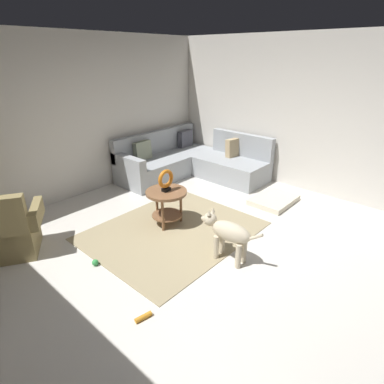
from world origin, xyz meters
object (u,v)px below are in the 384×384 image
Objects in this scene: torus_sculpture at (166,180)px; dog_toy_ball at (95,263)px; dog_bed_mat at (274,200)px; armchair at (8,232)px; side_table at (167,199)px; sectional_couch at (191,162)px; dog at (228,233)px; dog_toy_rope at (143,317)px.

dog_toy_ball is at bearing -176.49° from torus_sculpture.
torus_sculpture reaches higher than dog_toy_ball.
dog_bed_mat is at bearing -14.08° from dog_toy_ball.
dog_toy_ball is (0.56, -0.99, -0.28)m from armchair.
side_table reaches higher than dog_toy_ball.
sectional_couch reaches higher than dog.
torus_sculpture is at bearing 4.85° from armchair.
dog_toy_ball is (-3.02, 0.76, -0.01)m from dog_bed_mat.
sectional_couch reaches higher than side_table.
dog_toy_rope is at bearing -174.19° from dog_bed_mat.
dog is 10.75× the size of dog_toy_ball.
side_table is at bearing 79.22° from dog.
sectional_couch is 3.92m from dog_toy_rope.
torus_sculpture is 1.89× the size of dog_toy_rope.
sectional_couch is at bearing 35.25° from dog_toy_rope.
dog_bed_mat reaches higher than dog_toy_ball.
dog_toy_rope is (-1.33, 0.02, -0.35)m from dog.
side_table is at bearing -147.84° from sectional_couch.
side_table is 1.84× the size of torus_sculpture.
dog is at bearing -19.48° from armchair.
dog_toy_rope is (-3.18, -0.32, -0.02)m from dog_bed_mat.
dog_bed_mat is at bearing -90.36° from sectional_couch.
sectional_couch is 3.75× the size of side_table.
dog_toy_rope is (-1.45, -1.16, -0.69)m from torus_sculpture.
dog is 4.92× the size of dog_toy_rope.
side_table is 3.48× the size of dog_toy_rope.
sectional_couch reaches higher than torus_sculpture.
side_table is 7.61× the size of dog_toy_ball.
dog is (-1.87, -2.28, 0.09)m from sectional_couch.
dog reaches higher than dog_toy_rope.
torus_sculpture is (1.85, -0.91, 0.39)m from armchair.
sectional_couch is 6.90× the size of torus_sculpture.
dog_toy_ball is at bearing 131.75° from dog.
sectional_couch is 2.26× the size of armchair.
armchair is (-3.60, -0.19, 0.03)m from sectional_couch.
torus_sculpture is 0.38× the size of dog.
side_table is 0.29m from torus_sculpture.
dog_toy_rope is at bearing -48.07° from armchair.
dog_bed_mat is 4.64× the size of dog_toy_rope.
side_table is 1.90m from dog_toy_rope.
dog_bed_mat is 1.92m from dog.
dog_toy_rope is at bearing -98.47° from dog_toy_ball.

